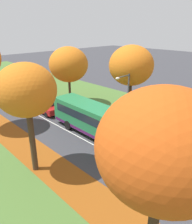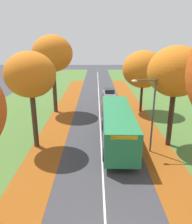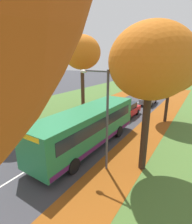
# 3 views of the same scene
# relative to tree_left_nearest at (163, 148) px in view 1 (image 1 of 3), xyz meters

# --- Properties ---
(leaf_litter_left) EXTENTS (2.80, 60.00, 0.00)m
(leaf_litter_left) POSITION_rel_tree_left_nearest_xyz_m (1.34, 13.07, -6.33)
(leaf_litter_left) COLOR #8C4714
(leaf_litter_left) RESTS_ON grass_verge_left
(grass_verge_right) EXTENTS (12.00, 90.00, 0.01)m
(grass_verge_right) POSITION_rel_tree_left_nearest_xyz_m (15.14, 19.07, -6.33)
(grass_verge_right) COLOR #476B2D
(grass_verge_right) RESTS_ON ground
(leaf_litter_right) EXTENTS (2.80, 60.00, 0.00)m
(leaf_litter_right) POSITION_rel_tree_left_nearest_xyz_m (10.54, 13.07, -6.33)
(leaf_litter_right) COLOR #8C4714
(leaf_litter_right) RESTS_ON grass_verge_right
(road_centre_line) EXTENTS (0.12, 80.00, 0.01)m
(road_centre_line) POSITION_rel_tree_left_nearest_xyz_m (5.94, 19.07, -6.33)
(road_centre_line) COLOR silver
(road_centre_line) RESTS_ON ground
(tree_left_nearest) EXTENTS (4.57, 4.57, 8.43)m
(tree_left_nearest) POSITION_rel_tree_left_nearest_xyz_m (0.00, 0.00, 0.00)
(tree_left_nearest) COLOR #382619
(tree_left_nearest) RESTS_ON ground
(tree_left_near) EXTENTS (4.01, 4.01, 7.99)m
(tree_left_near) POSITION_rel_tree_left_nearest_xyz_m (0.33, 10.11, -0.21)
(tree_left_near) COLOR #422D1E
(tree_left_near) RESTS_ON ground
(tree_right_near) EXTENTS (4.45, 4.45, 8.39)m
(tree_right_near) POSITION_rel_tree_left_nearest_xyz_m (11.79, 10.36, 0.01)
(tree_right_near) COLOR #382619
(tree_right_near) RESTS_ON ground
(tree_right_mid) EXTENTS (5.04, 5.04, 7.68)m
(tree_right_mid) POSITION_rel_tree_left_nearest_xyz_m (11.23, 19.94, -0.94)
(tree_right_mid) COLOR #382619
(tree_right_mid) RESTS_ON ground
(streetlamp_right) EXTENTS (1.89, 0.28, 6.00)m
(streetlamp_right) POSITION_rel_tree_left_nearest_xyz_m (9.61, 9.13, -2.60)
(streetlamp_right) COLOR #47474C
(streetlamp_right) RESTS_ON ground
(bus) EXTENTS (2.81, 10.45, 2.98)m
(bus) POSITION_rel_tree_left_nearest_xyz_m (7.36, 10.92, -4.64)
(bus) COLOR #237A47
(bus) RESTS_ON ground
(car_red_lead) EXTENTS (1.82, 4.22, 1.62)m
(car_red_lead) POSITION_rel_tree_left_nearest_xyz_m (7.11, 19.43, -5.53)
(car_red_lead) COLOR #B21919
(car_red_lead) RESTS_ON ground
(car_grey_following) EXTENTS (1.92, 4.27, 1.62)m
(car_grey_following) POSITION_rel_tree_left_nearest_xyz_m (7.55, 26.39, -5.53)
(car_grey_following) COLOR slate
(car_grey_following) RESTS_ON ground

